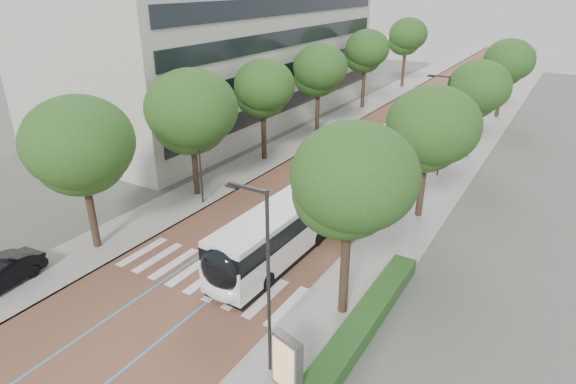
# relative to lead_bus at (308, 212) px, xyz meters

# --- Properties ---
(ground) EXTENTS (160.00, 160.00, 0.00)m
(ground) POSITION_rel_lead_bus_xyz_m (-2.53, -7.85, -1.63)
(ground) COLOR #51544C
(ground) RESTS_ON ground
(road) EXTENTS (11.00, 140.00, 0.02)m
(road) POSITION_rel_lead_bus_xyz_m (-2.53, 32.15, -1.62)
(road) COLOR brown
(road) RESTS_ON ground
(sidewalk_left) EXTENTS (4.00, 140.00, 0.12)m
(sidewalk_left) POSITION_rel_lead_bus_xyz_m (-10.03, 32.15, -1.57)
(sidewalk_left) COLOR gray
(sidewalk_left) RESTS_ON ground
(sidewalk_right) EXTENTS (4.00, 140.00, 0.12)m
(sidewalk_right) POSITION_rel_lead_bus_xyz_m (4.97, 32.15, -1.57)
(sidewalk_right) COLOR gray
(sidewalk_right) RESTS_ON ground
(kerb_left) EXTENTS (0.20, 140.00, 0.14)m
(kerb_left) POSITION_rel_lead_bus_xyz_m (-8.13, 32.15, -1.57)
(kerb_left) COLOR gray
(kerb_left) RESTS_ON ground
(kerb_right) EXTENTS (0.20, 140.00, 0.14)m
(kerb_right) POSITION_rel_lead_bus_xyz_m (3.07, 32.15, -1.57)
(kerb_right) COLOR gray
(kerb_right) RESTS_ON ground
(zebra_crossing) EXTENTS (10.55, 3.60, 0.01)m
(zebra_crossing) POSITION_rel_lead_bus_xyz_m (-2.33, -6.85, -1.60)
(zebra_crossing) COLOR silver
(zebra_crossing) RESTS_ON ground
(lane_line_left) EXTENTS (0.12, 126.00, 0.01)m
(lane_line_left) POSITION_rel_lead_bus_xyz_m (-4.13, 32.15, -1.60)
(lane_line_left) COLOR #2894C8
(lane_line_left) RESTS_ON road
(lane_line_right) EXTENTS (0.12, 126.00, 0.01)m
(lane_line_right) POSITION_rel_lead_bus_xyz_m (-0.93, 32.15, -1.60)
(lane_line_right) COLOR #2894C8
(lane_line_right) RESTS_ON road
(office_building) EXTENTS (18.11, 40.00, 14.00)m
(office_building) POSITION_rel_lead_bus_xyz_m (-22.00, 20.15, 5.37)
(office_building) COLOR #BAB9AD
(office_building) RESTS_ON ground
(hedge) EXTENTS (1.20, 14.00, 0.80)m
(hedge) POSITION_rel_lead_bus_xyz_m (6.57, -7.85, -1.11)
(hedge) COLOR #174319
(hedge) RESTS_ON sidewalk_right
(streetlight_near) EXTENTS (1.82, 0.20, 8.00)m
(streetlight_near) POSITION_rel_lead_bus_xyz_m (4.09, -10.85, 3.19)
(streetlight_near) COLOR #2B2B2D
(streetlight_near) RESTS_ON sidewalk_right
(streetlight_far) EXTENTS (1.82, 0.20, 8.00)m
(streetlight_far) POSITION_rel_lead_bus_xyz_m (4.09, 14.15, 3.19)
(streetlight_far) COLOR #2B2B2D
(streetlight_far) RESTS_ON sidewalk_right
(lamp_post_left) EXTENTS (0.14, 0.14, 8.00)m
(lamp_post_left) POSITION_rel_lead_bus_xyz_m (-8.63, 0.15, 2.49)
(lamp_post_left) COLOR #2B2B2D
(lamp_post_left) RESTS_ON sidewalk_left
(trees_left) EXTENTS (6.41, 60.69, 9.32)m
(trees_left) POSITION_rel_lead_bus_xyz_m (-10.03, 14.36, 4.65)
(trees_left) COLOR black
(trees_left) RESTS_ON ground
(trees_right) EXTENTS (5.83, 47.47, 8.94)m
(trees_right) POSITION_rel_lead_bus_xyz_m (5.17, 13.70, 4.42)
(trees_right) COLOR black
(trees_right) RESTS_ON ground
(lead_bus) EXTENTS (2.89, 18.44, 3.20)m
(lead_bus) POSITION_rel_lead_bus_xyz_m (0.00, 0.00, 0.00)
(lead_bus) COLOR black
(lead_bus) RESTS_ON ground
(bus_queued_0) EXTENTS (2.73, 12.44, 3.20)m
(bus_queued_0) POSITION_rel_lead_bus_xyz_m (0.10, 15.71, -0.00)
(bus_queued_0) COLOR white
(bus_queued_0) RESTS_ON ground
(bus_queued_1) EXTENTS (2.58, 12.41, 3.20)m
(bus_queued_1) POSITION_rel_lead_bus_xyz_m (-0.40, 29.28, -0.00)
(bus_queued_1) COLOR white
(bus_queued_1) RESTS_ON ground
(ad_panel) EXTENTS (1.40, 0.72, 2.81)m
(ad_panel) POSITION_rel_lead_bus_xyz_m (5.59, -11.69, -0.03)
(ad_panel) COLOR #59595B
(ad_panel) RESTS_ON sidewalk_right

